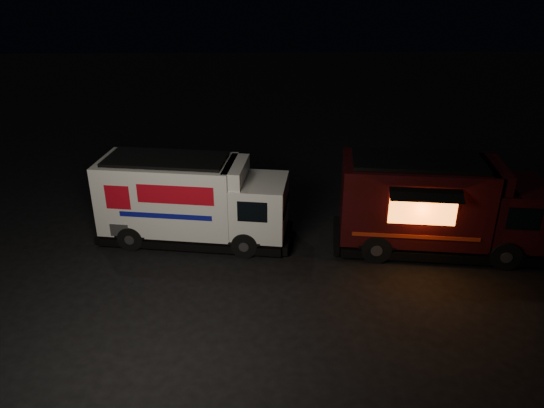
% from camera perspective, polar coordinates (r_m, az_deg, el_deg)
% --- Properties ---
extents(ground, '(80.00, 80.00, 0.00)m').
position_cam_1_polar(ground, '(15.28, -8.92, -8.76)').
color(ground, black).
rests_on(ground, ground).
extents(white_truck, '(6.41, 2.97, 2.80)m').
position_cam_1_polar(white_truck, '(17.05, -8.34, 0.43)').
color(white_truck, silver).
rests_on(white_truck, ground).
extents(red_truck, '(6.66, 3.15, 2.98)m').
position_cam_1_polar(red_truck, '(17.09, 17.65, -0.14)').
color(red_truck, black).
rests_on(red_truck, ground).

